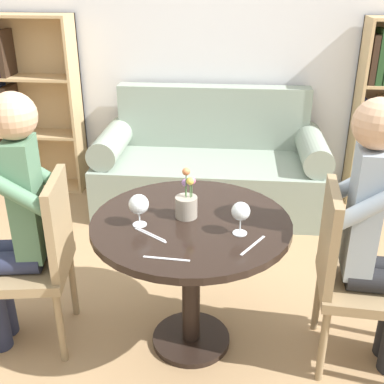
# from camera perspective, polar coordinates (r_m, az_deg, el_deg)

# --- Properties ---
(ground_plane) EXTENTS (16.00, 16.00, 0.00)m
(ground_plane) POSITION_cam_1_polar(r_m,az_deg,el_deg) (2.63, -0.11, -17.20)
(ground_plane) COLOR tan
(back_wall) EXTENTS (5.20, 0.05, 2.70)m
(back_wall) POSITION_cam_1_polar(r_m,az_deg,el_deg) (4.02, 2.85, 18.91)
(back_wall) COLOR silver
(back_wall) RESTS_ON ground_plane
(round_table) EXTENTS (0.93, 0.93, 0.71)m
(round_table) POSITION_cam_1_polar(r_m,az_deg,el_deg) (2.29, -0.12, -6.53)
(round_table) COLOR black
(round_table) RESTS_ON ground_plane
(couch) EXTENTS (1.77, 0.80, 0.92)m
(couch) POSITION_cam_1_polar(r_m,az_deg,el_deg) (3.86, 2.21, 2.71)
(couch) COLOR gray
(couch) RESTS_ON ground_plane
(bookshelf_left) EXTENTS (0.78, 0.28, 1.46)m
(bookshelf_left) POSITION_cam_1_polar(r_m,az_deg,el_deg) (4.37, -19.45, 9.40)
(bookshelf_left) COLOR tan
(bookshelf_left) RESTS_ON ground_plane
(chair_left) EXTENTS (0.48, 0.48, 0.90)m
(chair_left) POSITION_cam_1_polar(r_m,az_deg,el_deg) (2.48, -17.71, -7.22)
(chair_left) COLOR #937A56
(chair_left) RESTS_ON ground_plane
(chair_right) EXTENTS (0.45, 0.45, 0.90)m
(chair_right) POSITION_cam_1_polar(r_m,az_deg,el_deg) (2.36, 18.29, -8.99)
(chair_right) COLOR #937A56
(chair_right) RESTS_ON ground_plane
(person_left) EXTENTS (0.45, 0.38, 1.30)m
(person_left) POSITION_cam_1_polar(r_m,az_deg,el_deg) (2.40, -20.37, -3.19)
(person_left) COLOR #282D47
(person_left) RESTS_ON ground_plane
(person_right) EXTENTS (0.43, 0.36, 1.31)m
(person_right) POSITION_cam_1_polar(r_m,az_deg,el_deg) (2.27, 21.11, -4.69)
(person_right) COLOR black
(person_right) RESTS_ON ground_plane
(wine_glass_left) EXTENTS (0.09, 0.09, 0.15)m
(wine_glass_left) POSITION_cam_1_polar(r_m,az_deg,el_deg) (2.14, -6.33, -1.52)
(wine_glass_left) COLOR white
(wine_glass_left) RESTS_ON round_table
(wine_glass_right) EXTENTS (0.08, 0.08, 0.15)m
(wine_glass_right) POSITION_cam_1_polar(r_m,az_deg,el_deg) (2.07, 5.80, -2.42)
(wine_glass_right) COLOR white
(wine_glass_right) RESTS_ON round_table
(flower_vase) EXTENTS (0.10, 0.10, 0.25)m
(flower_vase) POSITION_cam_1_polar(r_m,az_deg,el_deg) (2.22, -0.65, -1.28)
(flower_vase) COLOR #9E9384
(flower_vase) RESTS_ON round_table
(knife_left_setting) EXTENTS (0.16, 0.12, 0.00)m
(knife_left_setting) POSITION_cam_1_polar(r_m,az_deg,el_deg) (2.10, -4.95, -5.11)
(knife_left_setting) COLOR silver
(knife_left_setting) RESTS_ON round_table
(fork_left_setting) EXTENTS (0.19, 0.02, 0.00)m
(fork_left_setting) POSITION_cam_1_polar(r_m,az_deg,el_deg) (1.94, -3.04, -7.89)
(fork_left_setting) COLOR silver
(fork_left_setting) RESTS_ON round_table
(knife_right_setting) EXTENTS (0.11, 0.17, 0.00)m
(knife_right_setting) POSITION_cam_1_polar(r_m,az_deg,el_deg) (2.04, 7.24, -6.29)
(knife_right_setting) COLOR silver
(knife_right_setting) RESTS_ON round_table
(fork_right_setting) EXTENTS (0.16, 0.12, 0.00)m
(fork_right_setting) POSITION_cam_1_polar(r_m,az_deg,el_deg) (2.11, -5.08, -4.92)
(fork_right_setting) COLOR silver
(fork_right_setting) RESTS_ON round_table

